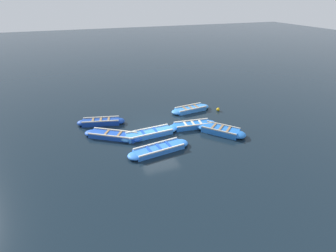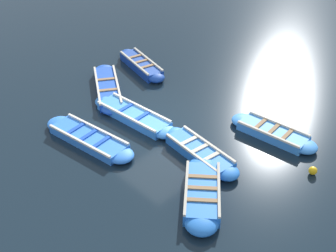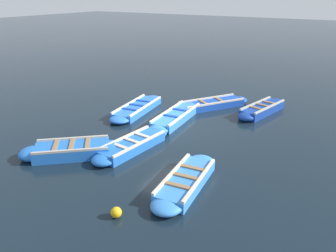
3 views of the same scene
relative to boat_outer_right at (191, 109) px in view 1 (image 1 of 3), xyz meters
The scene contains 9 objects.
ground_plane 4.05m from the boat_outer_right, 122.29° to the left, with size 120.00×120.00×0.00m, color black.
boat_outer_right is the anchor object (origin of this frame).
boat_alongside 4.01m from the boat_outer_right, behind, with size 3.11×2.89×0.44m.
boat_centre 6.76m from the boat_outer_right, 108.72° to the left, with size 2.77×3.68×0.36m.
boat_outer_left 6.87m from the boat_outer_right, 89.64° to the left, with size 1.42×3.34×0.42m.
boat_inner_gap 4.98m from the boat_outer_right, 123.34° to the left, with size 1.10×3.86×0.37m.
boat_mid_row 2.81m from the boat_outer_right, 158.51° to the left, with size 1.10×3.38×0.38m.
boat_near_quay 6.32m from the boat_outer_right, 138.54° to the left, with size 1.38×3.90×0.35m.
buoy_orange_near 2.16m from the boat_outer_right, 110.37° to the right, with size 0.27×0.27×0.27m, color #EAB214.
Camera 1 is at (-14.91, 4.74, 8.20)m, focal length 28.00 mm.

